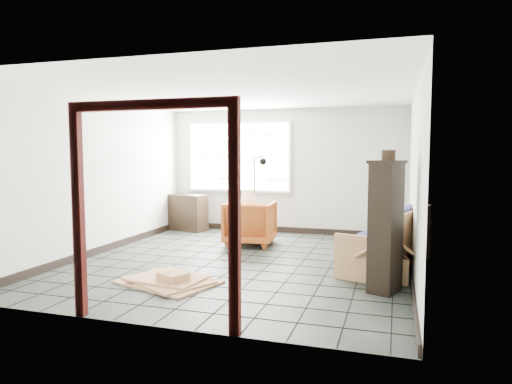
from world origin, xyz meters
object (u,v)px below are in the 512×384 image
(futon_sofa, at_px, (391,246))
(side_table, at_px, (248,219))
(tall_shelf, at_px, (386,226))
(armchair, at_px, (250,221))

(futon_sofa, distance_m, side_table, 2.78)
(futon_sofa, bearing_deg, tall_shelf, -75.46)
(futon_sofa, distance_m, tall_shelf, 1.36)
(armchair, height_order, tall_shelf, tall_shelf)
(armchair, xyz_separation_m, tall_shelf, (2.44, -2.25, 0.37))
(side_table, bearing_deg, tall_shelf, -42.95)
(side_table, xyz_separation_m, tall_shelf, (2.50, -2.33, 0.35))
(side_table, distance_m, tall_shelf, 3.44)
(futon_sofa, relative_size, tall_shelf, 1.35)
(futon_sofa, relative_size, armchair, 2.43)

